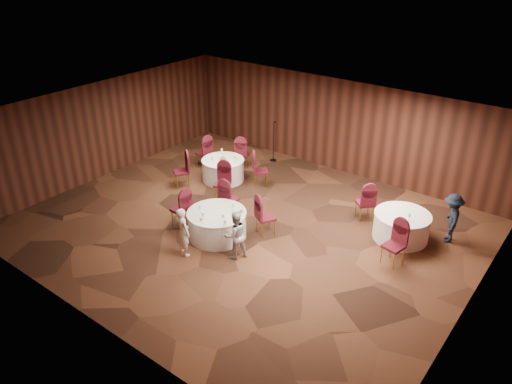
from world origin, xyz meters
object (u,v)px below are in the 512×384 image
Objects in this scene: mic_stand at (273,150)px; woman_a at (183,232)px; table_left at (223,170)px; table_right at (401,226)px; woman_b at (235,235)px; man_c at (451,218)px; table_main at (217,224)px.

mic_stand is 6.52m from woman_a.
table_left is 6.20m from table_right.
woman_b is (3.21, -3.23, 0.28)m from table_left.
woman_a is at bearing -62.35° from table_left.
man_c is (5.20, 4.78, 0.03)m from woman_a.
woman_b is (-2.99, -3.41, 0.28)m from table_right.
mic_stand is at bearing -125.89° from woman_b.
table_right is at bearing -119.65° from woman_a.
table_main is at bearing -79.80° from woman_a.
table_right is 1.30m from man_c.
table_main and table_right have the same top height.
woman_a reaches higher than table_main.
table_main is 1.16m from woman_b.
man_c is at bearing -12.38° from mic_stand.
table_right is at bearing 36.26° from table_main.
woman_a is 7.06m from man_c.
mic_stand is at bearing 159.49° from table_right.
woman_a is 1.34m from woman_b.
woman_b is 5.75m from man_c.
table_main is 1.14× the size of table_left.
table_left is 2.38m from mic_stand.
mic_stand reaches higher than woman_a.
mic_stand is (-1.78, 5.12, 0.05)m from table_main.
man_c is at bearing 6.58° from table_left.
table_right is 6.20m from mic_stand.
table_left is (-2.17, 2.77, 0.00)m from table_main.
table_right is 5.84m from woman_a.
table_left is 4.56m from woman_b.
mic_stand reaches higher than woman_b.
man_c is at bearing 35.34° from table_main.
man_c is at bearing -121.99° from woman_a.
table_left is at bearing -103.22° from man_c.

